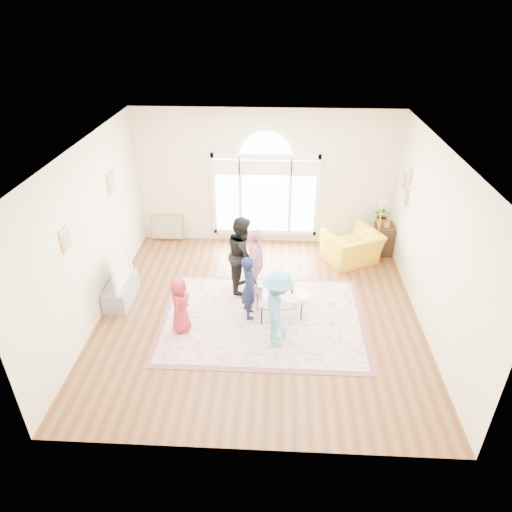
# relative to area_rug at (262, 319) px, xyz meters

# --- Properties ---
(ground) EXTENTS (6.00, 6.00, 0.00)m
(ground) POSITION_rel_area_rug_xyz_m (-0.07, 0.17, -0.01)
(ground) COLOR #5D3117
(ground) RESTS_ON ground
(room_shell) EXTENTS (6.00, 6.00, 6.00)m
(room_shell) POSITION_rel_area_rug_xyz_m (-0.06, 3.00, 1.56)
(room_shell) COLOR beige
(room_shell) RESTS_ON ground
(area_rug) EXTENTS (3.60, 2.60, 0.02)m
(area_rug) POSITION_rel_area_rug_xyz_m (0.00, 0.00, 0.00)
(area_rug) COLOR beige
(area_rug) RESTS_ON ground
(rug_border) EXTENTS (3.80, 2.80, 0.01)m
(rug_border) POSITION_rel_area_rug_xyz_m (0.00, -0.00, -0.00)
(rug_border) COLOR brown
(rug_border) RESTS_ON ground
(tv_console) EXTENTS (0.45, 1.00, 0.42)m
(tv_console) POSITION_rel_area_rug_xyz_m (-2.82, 0.47, 0.20)
(tv_console) COLOR gray
(tv_console) RESTS_ON ground
(television) EXTENTS (0.17, 1.00, 0.58)m
(television) POSITION_rel_area_rug_xyz_m (-2.81, 0.47, 0.70)
(television) COLOR black
(television) RESTS_ON tv_console
(coffee_table) EXTENTS (1.32, 1.00, 0.54)m
(coffee_table) POSITION_rel_area_rug_xyz_m (0.31, 0.13, 0.39)
(coffee_table) COLOR silver
(coffee_table) RESTS_ON ground
(armchair) EXTENTS (1.46, 1.40, 0.73)m
(armchair) POSITION_rel_area_rug_xyz_m (1.92, 2.23, 0.36)
(armchair) COLOR gold
(armchair) RESTS_ON ground
(side_cabinet) EXTENTS (0.40, 0.50, 0.70)m
(side_cabinet) POSITION_rel_area_rug_xyz_m (2.71, 2.72, 0.34)
(side_cabinet) COLOR black
(side_cabinet) RESTS_ON ground
(floor_lamp) EXTENTS (0.27, 0.27, 1.51)m
(floor_lamp) POSITION_rel_area_rug_xyz_m (2.45, 2.22, 1.27)
(floor_lamp) COLOR black
(floor_lamp) RESTS_ON ground
(plant_pedestal) EXTENTS (0.20, 0.20, 0.70)m
(plant_pedestal) POSITION_rel_area_rug_xyz_m (2.63, 2.73, 0.34)
(plant_pedestal) COLOR white
(plant_pedestal) RESTS_ON ground
(potted_plant) EXTENTS (0.48, 0.45, 0.45)m
(potted_plant) POSITION_rel_area_rug_xyz_m (2.63, 2.73, 0.91)
(potted_plant) COLOR #33722D
(potted_plant) RESTS_ON plant_pedestal
(leaning_picture) EXTENTS (0.80, 0.14, 0.62)m
(leaning_picture) POSITION_rel_area_rug_xyz_m (-2.45, 3.07, -0.01)
(leaning_picture) COLOR tan
(leaning_picture) RESTS_ON ground
(child_red) EXTENTS (0.37, 0.54, 1.08)m
(child_red) POSITION_rel_area_rug_xyz_m (-1.44, -0.38, 0.55)
(child_red) COLOR #A92538
(child_red) RESTS_ON area_rug
(child_navy) EXTENTS (0.38, 0.50, 1.26)m
(child_navy) POSITION_rel_area_rug_xyz_m (-0.25, 0.09, 0.64)
(child_navy) COLOR #14183B
(child_navy) RESTS_ON area_rug
(child_black) EXTENTS (0.63, 0.79, 1.59)m
(child_black) POSITION_rel_area_rug_xyz_m (-0.44, 1.03, 0.80)
(child_black) COLOR black
(child_black) RESTS_ON area_rug
(child_pink) EXTENTS (0.45, 0.89, 1.46)m
(child_pink) POSITION_rel_area_rug_xyz_m (-0.17, 0.78, 0.74)
(child_pink) COLOR pink
(child_pink) RESTS_ON area_rug
(child_blue) EXTENTS (0.69, 1.01, 1.43)m
(child_blue) POSITION_rel_area_rug_xyz_m (0.28, -0.66, 0.72)
(child_blue) COLOR #549FC3
(child_blue) RESTS_ON area_rug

